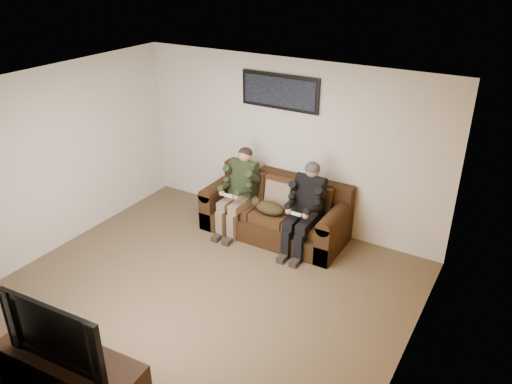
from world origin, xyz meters
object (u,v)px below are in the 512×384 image
Objects in this scene: cat at (269,207)px; television at (62,328)px; person_left at (239,186)px; person_right at (306,203)px; framed_poster at (280,92)px; tv_stand at (72,374)px; sofa at (277,213)px.

television reaches higher than cat.
person_left is 0.99× the size of person_right.
framed_poster is 1.07× the size of television.
person_right is 0.83× the size of tv_stand.
television is at bearing -102.06° from person_right.
tv_stand is (-0.21, -3.78, -0.09)m from sofa.
person_left is 3.64m from tv_stand.
tv_stand is (-0.20, -3.53, -0.29)m from cat.
sofa is at bearing 162.04° from person_right.
person_right is at bearing 74.02° from tv_stand.
framed_poster is at bearing 117.23° from sofa.
framed_poster is (-0.20, 0.39, 1.77)m from sofa.
television is at bearing -93.19° from sofa.
person_left is 1.03× the size of framed_poster.
framed_poster reaches higher than person_right.
person_right is (0.56, -0.18, 0.39)m from sofa.
television is (-0.21, -3.78, 0.49)m from sofa.
sofa is 3.29× the size of cat.
person_right is 1.97× the size of cat.
cat is at bearing -92.31° from sofa.
television is (0.00, -0.00, 0.58)m from tv_stand.
cat is 3.55m from tv_stand.
tv_stand is at bearing -84.48° from person_left.
sofa is 3.78m from tv_stand.
person_right is at bearing -17.96° from sofa.
person_right is 1.11× the size of television.
person_left is at bearing -162.00° from sofa.
television reaches higher than tv_stand.
tv_stand is (0.35, -3.60, -0.48)m from person_left.
cat is 1.70m from framed_poster.
framed_poster is at bearing 85.94° from tv_stand.
person_right is 3.68m from television.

